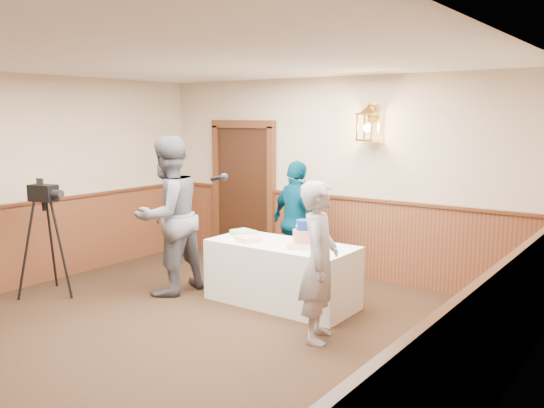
% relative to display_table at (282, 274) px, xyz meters
% --- Properties ---
extents(ground, '(7.00, 7.00, 0.00)m').
position_rel_display_table_xyz_m(ground, '(-0.20, -1.90, -0.38)').
color(ground, black).
rests_on(ground, ground).
extents(room_shell, '(6.02, 7.02, 2.81)m').
position_rel_display_table_xyz_m(room_shell, '(-0.26, -1.45, 1.15)').
color(room_shell, beige).
rests_on(room_shell, ground).
extents(display_table, '(1.80, 0.80, 0.75)m').
position_rel_display_table_xyz_m(display_table, '(0.00, 0.00, 0.00)').
color(display_table, white).
rests_on(display_table, ground).
extents(tiered_cake, '(0.39, 0.39, 0.32)m').
position_rel_display_table_xyz_m(tiered_cake, '(0.34, -0.05, 0.50)').
color(tiered_cake, beige).
rests_on(tiered_cake, display_table).
extents(sheet_cake_yellow, '(0.35, 0.31, 0.06)m').
position_rel_display_table_xyz_m(sheet_cake_yellow, '(-0.39, -0.16, 0.40)').
color(sheet_cake_yellow, '#FAD795').
rests_on(sheet_cake_yellow, display_table).
extents(sheet_cake_green, '(0.35, 0.30, 0.07)m').
position_rel_display_table_xyz_m(sheet_cake_green, '(-0.64, 0.08, 0.41)').
color(sheet_cake_green, '#94C088').
rests_on(sheet_cake_green, display_table).
extents(interviewer, '(1.56, 1.01, 2.01)m').
position_rel_display_table_xyz_m(interviewer, '(-1.42, -0.48, 0.63)').
color(interviewer, '#56575E').
rests_on(interviewer, ground).
extents(baker, '(0.59, 0.70, 1.63)m').
position_rel_display_table_xyz_m(baker, '(0.95, -0.71, 0.44)').
color(baker, '#95949A').
rests_on(baker, ground).
extents(assistant_p, '(1.05, 0.71, 1.66)m').
position_rel_display_table_xyz_m(assistant_p, '(-0.38, 0.90, 0.46)').
color(assistant_p, '#043F59').
rests_on(assistant_p, ground).
extents(tv_camera_rig, '(0.56, 0.52, 1.41)m').
position_rel_display_table_xyz_m(tv_camera_rig, '(-2.61, -1.45, 0.26)').
color(tv_camera_rig, black).
rests_on(tv_camera_rig, ground).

